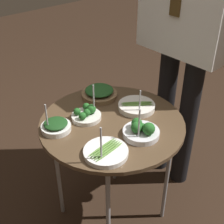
{
  "coord_description": "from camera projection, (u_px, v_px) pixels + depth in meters",
  "views": [
    {
      "loc": [
        0.87,
        -0.77,
        1.45
      ],
      "look_at": [
        0.0,
        0.0,
        0.69
      ],
      "focal_mm": 50.0,
      "sensor_mm": 36.0,
      "label": 1
    }
  ],
  "objects": [
    {
      "name": "ground_plane",
      "position": [
        112.0,
        213.0,
        1.76
      ],
      "size": [
        8.0,
        8.0,
        0.0
      ],
      "primitive_type": "plane",
      "color": "black"
    },
    {
      "name": "bowl_asparagus_back_left",
      "position": [
        137.0,
        107.0,
        1.49
      ],
      "size": [
        0.18,
        0.18,
        0.13
      ],
      "color": "silver",
      "rests_on": "serving_cart"
    },
    {
      "name": "bowl_spinach_near_rim",
      "position": [
        99.0,
        93.0,
        1.58
      ],
      "size": [
        0.18,
        0.18,
        0.05
      ],
      "color": "brown",
      "rests_on": "serving_cart"
    },
    {
      "name": "serving_cart",
      "position": [
        112.0,
        129.0,
        1.44
      ],
      "size": [
        0.66,
        0.66,
        0.64
      ],
      "color": "brown",
      "rests_on": "ground_plane"
    },
    {
      "name": "bowl_broccoli_center",
      "position": [
        141.0,
        131.0,
        1.31
      ],
      "size": [
        0.16,
        0.16,
        0.16
      ],
      "color": "silver",
      "rests_on": "serving_cart"
    },
    {
      "name": "waiter_figure",
      "position": [
        191.0,
        4.0,
        1.47
      ],
      "size": [
        0.62,
        0.23,
        1.68
      ],
      "color": "black",
      "rests_on": "ground_plane"
    },
    {
      "name": "bowl_asparagus_front_right",
      "position": [
        106.0,
        152.0,
        1.22
      ],
      "size": [
        0.18,
        0.18,
        0.16
      ],
      "color": "white",
      "rests_on": "serving_cart"
    },
    {
      "name": "bowl_spinach_back_right",
      "position": [
        56.0,
        126.0,
        1.35
      ],
      "size": [
        0.13,
        0.13,
        0.14
      ],
      "color": "white",
      "rests_on": "serving_cart"
    },
    {
      "name": "bowl_broccoli_far_rim",
      "position": [
        86.0,
        114.0,
        1.42
      ],
      "size": [
        0.14,
        0.14,
        0.17
      ],
      "color": "silver",
      "rests_on": "serving_cart"
    }
  ]
}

